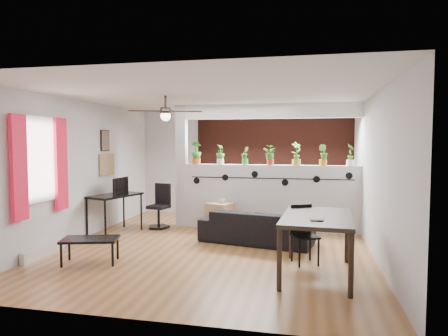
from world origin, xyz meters
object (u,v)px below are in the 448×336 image
at_px(potted_plant_2, 245,155).
at_px(potted_plant_4, 296,153).
at_px(cup, 222,201).
at_px(coffee_table, 90,241).
at_px(potted_plant_0, 196,152).
at_px(potted_plant_6, 351,154).
at_px(folding_chair, 303,229).
at_px(ceiling_fan, 166,113).
at_px(potted_plant_3, 270,154).
at_px(computer_desk, 115,198).
at_px(sofa, 257,227).
at_px(cube_shelf, 220,217).
at_px(potted_plant_1, 220,154).
at_px(potted_plant_5, 323,154).
at_px(office_chair, 160,209).
at_px(dining_table, 317,222).

height_order(potted_plant_2, potted_plant_4, potted_plant_4).
height_order(cup, coffee_table, cup).
bearing_deg(potted_plant_0, potted_plant_6, 0.00).
bearing_deg(coffee_table, potted_plant_4, 44.06).
bearing_deg(potted_plant_4, folding_chair, -85.34).
distance_m(ceiling_fan, potted_plant_3, 2.52).
height_order(potted_plant_0, computer_desk, potted_plant_0).
xyz_separation_m(potted_plant_6, sofa, (-1.72, -1.11, -1.30)).
bearing_deg(potted_plant_0, cube_shelf, -29.95).
xyz_separation_m(potted_plant_0, coffee_table, (-0.85, -2.86, -1.26)).
distance_m(computer_desk, coffee_table, 2.01).
bearing_deg(sofa, coffee_table, 48.54).
xyz_separation_m(ceiling_fan, folding_chair, (2.30, -0.35, -1.80)).
height_order(potted_plant_0, potted_plant_1, potted_plant_0).
relative_size(ceiling_fan, potted_plant_0, 2.47).
xyz_separation_m(potted_plant_1, potted_plant_4, (1.58, 0.00, 0.03)).
distance_m(ceiling_fan, computer_desk, 2.29).
relative_size(computer_desk, coffee_table, 1.32).
bearing_deg(coffee_table, potted_plant_6, 35.50).
bearing_deg(coffee_table, potted_plant_3, 49.67).
distance_m(ceiling_fan, potted_plant_4, 2.88).
xyz_separation_m(sofa, folding_chair, (0.84, -1.04, 0.24)).
relative_size(potted_plant_4, computer_desk, 0.40).
distance_m(ceiling_fan, potted_plant_6, 3.73).
distance_m(potted_plant_2, potted_plant_5, 1.58).
xyz_separation_m(potted_plant_4, coffee_table, (-2.95, -2.86, -1.26)).
bearing_deg(cup, office_chair, 178.83).
bearing_deg(sofa, cup, -32.65).
xyz_separation_m(potted_plant_2, sofa, (0.39, -1.11, -1.27)).
distance_m(potted_plant_6, sofa, 2.43).
height_order(potted_plant_3, sofa, potted_plant_3).
relative_size(computer_desk, folding_chair, 1.37).
xyz_separation_m(potted_plant_2, computer_desk, (-2.47, -0.96, -0.85)).
bearing_deg(cube_shelf, dining_table, -29.13).
relative_size(dining_table, folding_chair, 1.78).
distance_m(office_chair, folding_chair, 3.52).
xyz_separation_m(potted_plant_5, office_chair, (-3.35, -0.31, -1.17)).
bearing_deg(coffee_table, potted_plant_0, 73.52).
bearing_deg(cup, coffee_table, -120.54).
distance_m(potted_plant_2, sofa, 1.73).
height_order(potted_plant_5, cube_shelf, potted_plant_5).
height_order(potted_plant_4, coffee_table, potted_plant_4).
bearing_deg(potted_plant_4, cube_shelf, -167.36).
distance_m(potted_plant_1, computer_desk, 2.33).
xyz_separation_m(potted_plant_5, cup, (-1.99, -0.34, -0.95)).
relative_size(sofa, folding_chair, 2.19).
bearing_deg(cube_shelf, potted_plant_1, 122.93).
height_order(potted_plant_2, office_chair, potted_plant_2).
bearing_deg(potted_plant_3, folding_chair, -71.94).
bearing_deg(folding_chair, potted_plant_0, 136.66).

